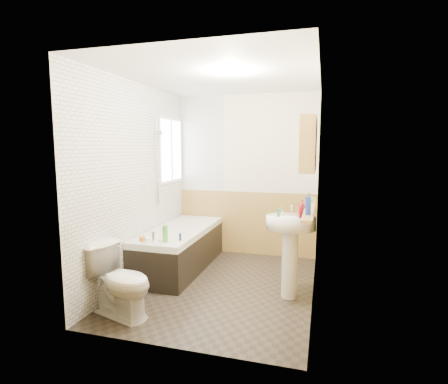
{
  "coord_description": "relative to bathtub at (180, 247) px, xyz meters",
  "views": [
    {
      "loc": [
        1.17,
        -3.95,
        1.7
      ],
      "look_at": [
        0.0,
        0.15,
        1.15
      ],
      "focal_mm": 28.0,
      "sensor_mm": 36.0,
      "label": 1
    }
  ],
  "objects": [
    {
      "name": "pine_shelf",
      "position": [
        1.77,
        -0.57,
        0.74
      ],
      "size": [
        0.1,
        1.46,
        0.03
      ],
      "primitive_type": "cube",
      "color": "tan",
      "rests_on": "wall_right"
    },
    {
      "name": "floor",
      "position": [
        0.73,
        -0.47,
        -0.3
      ],
      "size": [
        2.8,
        2.8,
        0.0
      ],
      "primitive_type": "plane",
      "color": "black",
      "rests_on": "ground"
    },
    {
      "name": "tile_return_back",
      "position": [
        0.01,
        0.91,
        1.45
      ],
      "size": [
        0.75,
        0.01,
        1.5
      ],
      "primitive_type": "cube",
      "color": "white",
      "rests_on": "wall_back"
    },
    {
      "name": "sink",
      "position": [
        1.57,
        -0.56,
        0.37
      ],
      "size": [
        0.55,
        0.44,
        1.06
      ],
      "rotation": [
        0.0,
        0.0,
        -0.22
      ],
      "color": "white",
      "rests_on": "floor"
    },
    {
      "name": "bathtub",
      "position": [
        0.0,
        0.0,
        0.0
      ],
      "size": [
        0.7,
        1.8,
        0.71
      ],
      "color": "black",
      "rests_on": "floor"
    },
    {
      "name": "blue_gel",
      "position": [
        0.11,
        -0.72,
        0.38
      ],
      "size": [
        0.06,
        0.04,
        0.21
      ],
      "primitive_type": "cube",
      "rotation": [
        0.0,
        0.0,
        -0.08
      ],
      "color": "#59C647",
      "rests_on": "bathtub"
    },
    {
      "name": "toilet",
      "position": [
        -0.03,
        -1.47,
        0.06
      ],
      "size": [
        0.82,
        0.61,
        0.72
      ],
      "primitive_type": "imported",
      "rotation": [
        0.0,
        0.0,
        1.27
      ],
      "color": "white",
      "rests_on": "floor"
    },
    {
      "name": "black_jar",
      "position": [
        1.77,
        -0.17,
        0.78
      ],
      "size": [
        0.09,
        0.09,
        0.05
      ],
      "primitive_type": "cylinder",
      "rotation": [
        0.0,
        0.0,
        0.15
      ],
      "color": "#59C647",
      "rests_on": "pine_shelf"
    },
    {
      "name": "wainscot_right",
      "position": [
        1.82,
        -0.47,
        0.2
      ],
      "size": [
        0.01,
        2.8,
        1.0
      ],
      "primitive_type": "cube",
      "color": "tan",
      "rests_on": "wall_right"
    },
    {
      "name": "green_bottle",
      "position": [
        1.77,
        -0.88,
        0.87
      ],
      "size": [
        0.06,
        0.06,
        0.23
      ],
      "primitive_type": "cone",
      "rotation": [
        0.0,
        0.0,
        0.36
      ],
      "color": "navy",
      "rests_on": "pine_shelf"
    },
    {
      "name": "window",
      "position": [
        -0.33,
        0.48,
        1.35
      ],
      "size": [
        0.03,
        0.79,
        0.99
      ],
      "color": "white",
      "rests_on": "wall_left"
    },
    {
      "name": "medicine_cabinet",
      "position": [
        1.74,
        -0.71,
        1.43
      ],
      "size": [
        0.16,
        0.62,
        0.56
      ],
      "color": "tan",
      "rests_on": "wall_right"
    },
    {
      "name": "orange_bottle",
      "position": [
        0.26,
        -0.61,
        0.32
      ],
      "size": [
        0.04,
        0.04,
        0.09
      ],
      "primitive_type": "cylinder",
      "rotation": [
        0.0,
        0.0,
        -0.25
      ],
      "color": "navy",
      "rests_on": "bathtub"
    },
    {
      "name": "wainscot_back",
      "position": [
        0.73,
        0.91,
        0.2
      ],
      "size": [
        2.2,
        0.01,
        1.0
      ],
      "primitive_type": "cube",
      "color": "tan",
      "rests_on": "wall_back"
    },
    {
      "name": "wall_left",
      "position": [
        -0.38,
        -0.47,
        0.95
      ],
      "size": [
        0.02,
        2.8,
        2.5
      ],
      "primitive_type": "cube",
      "color": "#F3EBC9",
      "rests_on": "ground"
    },
    {
      "name": "wall_front",
      "position": [
        0.73,
        -1.88,
        0.95
      ],
      "size": [
        2.2,
        0.02,
        2.5
      ],
      "primitive_type": "cube",
      "color": "#F3EBC9",
      "rests_on": "ground"
    },
    {
      "name": "ceiling",
      "position": [
        0.73,
        -0.47,
        2.2
      ],
      "size": [
        2.8,
        2.8,
        0.0
      ],
      "primitive_type": "plane",
      "rotation": [
        3.14,
        0.0,
        0.0
      ],
      "color": "white",
      "rests_on": "ground"
    },
    {
      "name": "clear_bottle",
      "position": [
        1.44,
        -0.63,
        0.69
      ],
      "size": [
        0.04,
        0.04,
        0.09
      ],
      "primitive_type": "cylinder",
      "rotation": [
        0.0,
        0.0,
        0.4
      ],
      "color": "#388447",
      "rests_on": "sink"
    },
    {
      "name": "tile_cladding_left",
      "position": [
        -0.36,
        -0.47,
        0.95
      ],
      "size": [
        0.01,
        2.8,
        2.5
      ],
      "primitive_type": "cube",
      "color": "white",
      "rests_on": "wall_left"
    },
    {
      "name": "soap_bottle",
      "position": [
        1.7,
        -0.62,
        0.69
      ],
      "size": [
        0.15,
        0.21,
        0.09
      ],
      "primitive_type": "imported",
      "rotation": [
        0.0,
        0.0,
        0.33
      ],
      "color": "maroon",
      "rests_on": "sink"
    },
    {
      "name": "wainscot_front",
      "position": [
        0.73,
        -1.86,
        0.2
      ],
      "size": [
        2.2,
        0.01,
        1.0
      ],
      "primitive_type": "cube",
      "color": "tan",
      "rests_on": "wall_front"
    },
    {
      "name": "cream_jar",
      "position": [
        -0.18,
        -0.74,
        0.3
      ],
      "size": [
        0.08,
        0.08,
        0.05
      ],
      "primitive_type": "cylinder",
      "rotation": [
        0.0,
        0.0,
        0.04
      ],
      "color": "orange",
      "rests_on": "bathtub"
    },
    {
      "name": "wall_right",
      "position": [
        1.84,
        -0.47,
        0.95
      ],
      "size": [
        0.02,
        2.8,
        2.5
      ],
      "primitive_type": "cube",
      "color": "#F3EBC9",
      "rests_on": "ground"
    },
    {
      "name": "shower_riser",
      "position": [
        -0.31,
        -0.02,
        1.3
      ],
      "size": [
        0.1,
        0.08,
        1.19
      ],
      "color": "silver",
      "rests_on": "wall_left"
    },
    {
      "name": "foam_can",
      "position": [
        1.77,
        -1.02,
        0.84
      ],
      "size": [
        0.06,
        0.06,
        0.18
      ],
      "primitive_type": "cylinder",
      "rotation": [
        0.0,
        0.0,
        -0.13
      ],
      "color": "#19339E",
      "rests_on": "pine_shelf"
    },
    {
      "name": "wall_back",
      "position": [
        0.73,
        0.94,
        0.95
      ],
      "size": [
        2.2,
        0.02,
        2.5
      ],
      "primitive_type": "cube",
      "color": "#F3EBC9",
      "rests_on": "ground"
    }
  ]
}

